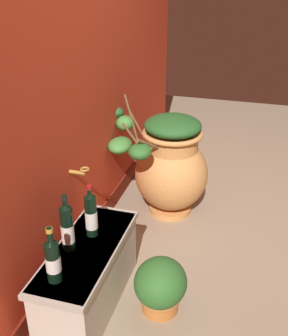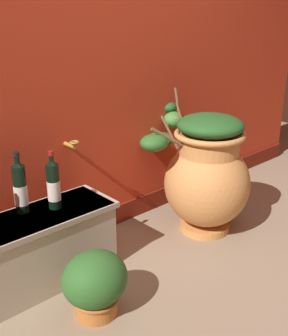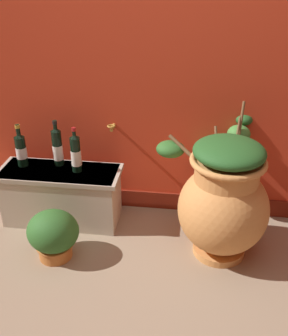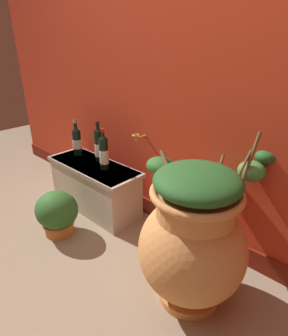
{
  "view_description": "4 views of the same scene",
  "coord_description": "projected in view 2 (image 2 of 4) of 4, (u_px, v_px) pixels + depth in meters",
  "views": [
    {
      "loc": [
        -2.31,
        0.04,
        1.83
      ],
      "look_at": [
        0.02,
        0.72,
        0.6
      ],
      "focal_mm": 44.74,
      "sensor_mm": 36.0,
      "label": 1
    },
    {
      "loc": [
        -1.49,
        -0.92,
        1.4
      ],
      "look_at": [
        -0.03,
        0.69,
        0.56
      ],
      "focal_mm": 43.86,
      "sensor_mm": 36.0,
      "label": 2
    },
    {
      "loc": [
        0.26,
        -1.48,
        1.74
      ],
      "look_at": [
        -0.03,
        0.81,
        0.49
      ],
      "focal_mm": 43.04,
      "sensor_mm": 36.0,
      "label": 3
    },
    {
      "loc": [
        1.1,
        -0.39,
        1.34
      ],
      "look_at": [
        0.0,
        0.78,
        0.6
      ],
      "focal_mm": 30.5,
      "sensor_mm": 36.0,
      "label": 4
    }
  ],
  "objects": [
    {
      "name": "terracotta_urn",
      "position": [
        205.0,
        172.0,
        2.67
      ],
      "size": [
        0.72,
        0.84,
        0.9
      ],
      "color": "#D68E4C",
      "rests_on": "ground_plane"
    },
    {
      "name": "back_wall",
      "position": [
        90.0,
        29.0,
        2.44
      ],
      "size": [
        4.4,
        0.33,
        2.6
      ],
      "color": "red",
      "rests_on": "ground_plane"
    },
    {
      "name": "wine_bottle_left",
      "position": [
        20.0,
        187.0,
        2.12
      ],
      "size": [
        0.07,
        0.07,
        0.33
      ],
      "color": "black",
      "rests_on": "stone_ledge"
    },
    {
      "name": "potted_shrub",
      "position": [
        95.0,
        283.0,
        1.97
      ],
      "size": [
        0.33,
        0.3,
        0.33
      ],
      "color": "#C17033",
      "rests_on": "ground_plane"
    },
    {
      "name": "wine_bottle_middle",
      "position": [
        53.0,
        184.0,
        2.16
      ],
      "size": [
        0.07,
        0.07,
        0.32
      ],
      "color": "black",
      "rests_on": "stone_ledge"
    },
    {
      "name": "ground_plane",
      "position": [
        240.0,
        306.0,
        2.07
      ],
      "size": [
        7.0,
        7.0,
        0.0
      ],
      "primitive_type": "plane",
      "color": "gray"
    },
    {
      "name": "stone_ledge",
      "position": [
        39.0,
        247.0,
        2.19
      ],
      "size": [
        0.85,
        0.33,
        0.4
      ],
      "color": "beige",
      "rests_on": "ground_plane"
    }
  ]
}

